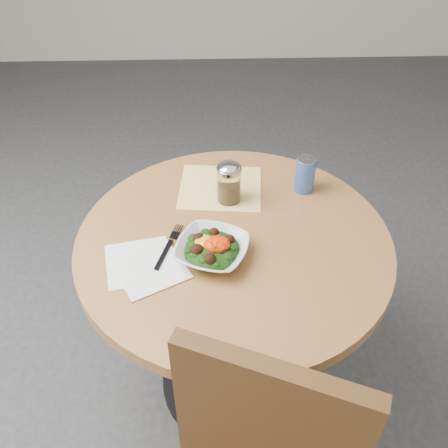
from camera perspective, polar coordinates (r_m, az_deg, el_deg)
name	(u,v)px	position (r m, az deg, el deg)	size (l,w,h in m)	color
ground	(231,381)	(2.01, 0.83, -17.47)	(6.00, 6.00, 0.00)	#2F2F31
table	(233,285)	(1.56, 1.02, -6.93)	(0.90, 0.90, 0.75)	black
cloth_napkin	(220,188)	(1.60, -0.42, 4.19)	(0.26, 0.24, 0.00)	orange
paper_napkins	(144,265)	(1.36, -9.09, -4.66)	(0.25, 0.24, 0.00)	white
salad_bowl	(212,249)	(1.35, -1.37, -2.93)	(0.25, 0.25, 0.07)	silver
fork	(169,245)	(1.40, -6.27, -2.38)	(0.07, 0.18, 0.00)	black
spice_shaker	(229,183)	(1.51, 0.57, 4.73)	(0.08, 0.08, 0.14)	silver
beverage_can	(305,174)	(1.58, 9.25, 5.63)	(0.06, 0.06, 0.12)	#0D1A91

